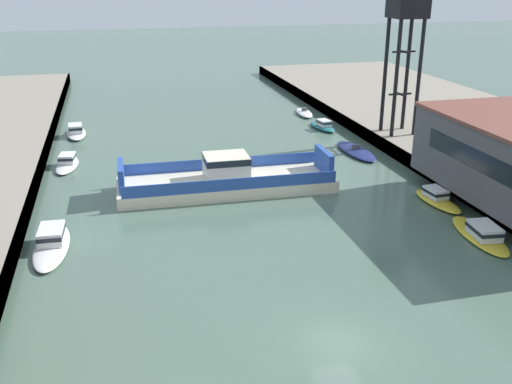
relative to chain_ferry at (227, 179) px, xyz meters
The scene contains 11 objects.
ground_plane 25.22m from the chain_ferry, 87.07° to the right, with size 400.00×400.00×0.00m, color #4C6656.
chain_ferry is the anchor object (origin of this frame).
moored_boat_near_left 18.60m from the chain_ferry, 143.97° to the left, with size 2.89×6.25×1.34m.
moored_boat_near_right 25.55m from the chain_ferry, 48.88° to the left, with size 2.74×5.97×1.30m.
moored_boat_mid_left 22.91m from the chain_ferry, 42.08° to the right, with size 3.34×7.81×1.34m.
moored_boat_mid_right 27.94m from the chain_ferry, 121.64° to the left, with size 2.80×7.17×1.53m.
moored_boat_far_left 17.51m from the chain_ferry, 149.67° to the right, with size 2.85×8.36×1.48m.
moored_boat_far_right 18.60m from the chain_ferry, 25.98° to the left, with size 2.97×8.48×0.97m.
moored_boat_upstream_a 32.55m from the chain_ferry, 58.36° to the left, with size 2.65×6.31×1.04m.
moored_boat_upstream_b 19.25m from the chain_ferry, 24.23° to the right, with size 2.55×6.23×1.33m.
crane_tower 28.64m from the chain_ferry, 24.45° to the left, with size 3.68×3.68×16.67m.
Camera 1 is at (-11.01, -24.87, 19.24)m, focal length 40.25 mm.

